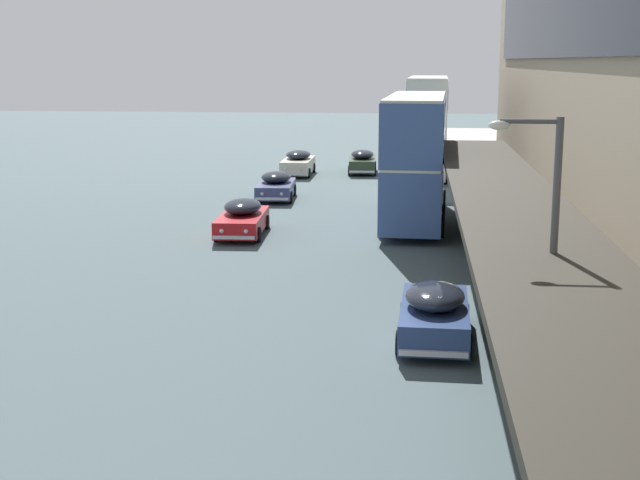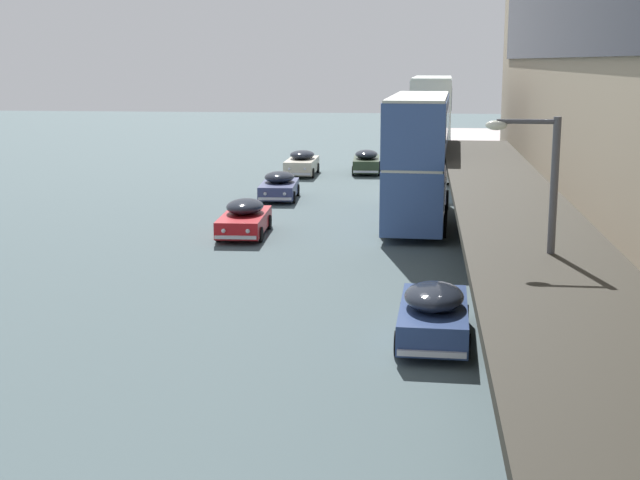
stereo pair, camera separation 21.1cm
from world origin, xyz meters
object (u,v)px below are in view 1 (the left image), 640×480
sedan_trailing_near (435,313)px  transit_bus_kerbside_front (427,124)px  sedan_lead_mid (362,162)px  transit_bus_kerbside_rear (416,155)px  street_lamp (545,239)px  sedan_second_mid (298,163)px  sedan_oncoming_rear (276,186)px  sedan_oncoming_front (242,218)px

sedan_trailing_near → transit_bus_kerbside_front: bearing=89.8°
sedan_lead_mid → sedan_trailing_near: size_ratio=1.03×
transit_bus_kerbside_rear → sedan_trailing_near: 18.02m
sedan_lead_mid → street_lamp: street_lamp is taller
transit_bus_kerbside_front → sedan_second_mid: 8.79m
sedan_lead_mid → sedan_second_mid: sedan_second_mid is taller
transit_bus_kerbside_front → street_lamp: size_ratio=1.58×
sedan_lead_mid → sedan_oncoming_rear: size_ratio=1.04×
transit_bus_kerbside_rear → sedan_oncoming_front: size_ratio=2.31×
transit_bus_kerbside_front → street_lamp: (1.97, -38.86, 0.33)m
transit_bus_kerbside_rear → sedan_second_mid: transit_bus_kerbside_rear is taller
transit_bus_kerbside_rear → sedan_oncoming_front: 8.64m
sedan_oncoming_rear → street_lamp: street_lamp is taller
sedan_lead_mid → sedan_oncoming_rear: 12.62m
sedan_second_mid → sedan_oncoming_front: bearing=-89.1°
sedan_lead_mid → street_lamp: 41.44m
transit_bus_kerbside_front → sedan_lead_mid: transit_bus_kerbside_front is taller
sedan_lead_mid → sedan_oncoming_front: 22.46m
sedan_trailing_near → street_lamp: 5.96m
sedan_lead_mid → sedan_trailing_near: bearing=-83.5°
sedan_oncoming_rear → street_lamp: (10.16, -28.89, 3.03)m
sedan_trailing_near → sedan_oncoming_front: bearing=119.5°
sedan_second_mid → street_lamp: street_lamp is taller
transit_bus_kerbside_rear → sedan_second_mid: bearing=114.6°
transit_bus_kerbside_rear → street_lamp: size_ratio=1.86×
transit_bus_kerbside_rear → transit_bus_kerbside_front: bearing=87.5°
sedan_lead_mid → sedan_oncoming_rear: (-3.96, -11.98, -0.04)m
sedan_oncoming_front → sedan_trailing_near: sedan_trailing_near is taller
transit_bus_kerbside_front → sedan_second_mid: (-8.37, 0.47, -2.64)m
sedan_oncoming_front → sedan_second_mid: size_ratio=1.02×
sedan_trailing_near → sedan_second_mid: size_ratio=0.97×
transit_bus_kerbside_front → sedan_trailing_near: bearing=-90.2°
transit_bus_kerbside_rear → street_lamp: street_lamp is taller
sedan_oncoming_front → sedan_oncoming_rear: bearing=90.8°
sedan_oncoming_rear → transit_bus_kerbside_front: bearing=50.6°
sedan_trailing_near → sedan_oncoming_rear: 25.48m
transit_bus_kerbside_rear → sedan_lead_mid: size_ratio=2.36×
transit_bus_kerbside_front → sedan_trailing_near: size_ratio=2.07×
sedan_oncoming_rear → sedan_lead_mid: bearing=71.7°
sedan_second_mid → sedan_lead_mid: bearing=20.3°
sedan_second_mid → sedan_oncoming_rear: (0.18, -10.45, -0.06)m
transit_bus_kerbside_rear → sedan_trailing_near: (0.58, -17.86, -2.37)m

